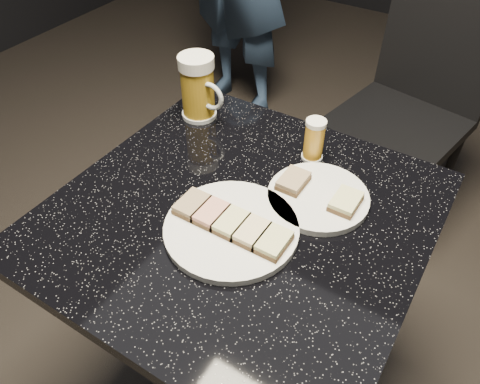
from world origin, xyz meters
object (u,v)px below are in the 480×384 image
(chair, at_px, (411,105))
(plate_large, at_px, (231,229))
(beer_mug, at_px, (198,88))
(table, at_px, (240,284))
(plate_small, at_px, (318,197))
(beer_tumbler, at_px, (314,140))

(chair, bearing_deg, plate_large, -94.62)
(chair, bearing_deg, beer_mug, -115.58)
(table, relative_size, chair, 0.85)
(plate_small, bearing_deg, plate_large, -121.39)
(plate_large, bearing_deg, chair, 85.38)
(beer_mug, relative_size, beer_tumbler, 1.61)
(beer_tumbler, bearing_deg, plate_large, -96.37)
(plate_large, relative_size, table, 0.34)
(table, bearing_deg, beer_tumbler, 78.41)
(plate_small, distance_m, beer_mug, 0.40)
(beer_tumbler, bearing_deg, chair, 86.03)
(plate_large, xyz_separation_m, chair, (0.08, 1.04, -0.26))
(plate_small, height_order, chair, chair)
(plate_large, height_order, beer_tumbler, beer_tumbler)
(plate_large, distance_m, chair, 1.07)
(table, height_order, beer_tumbler, beer_tumbler)
(plate_small, relative_size, chair, 0.23)
(chair, bearing_deg, beer_tumbler, -93.97)
(plate_small, xyz_separation_m, beer_mug, (-0.38, 0.12, 0.07))
(beer_tumbler, bearing_deg, beer_mug, 179.34)
(table, xyz_separation_m, beer_tumbler, (0.05, 0.23, 0.29))
(beer_mug, relative_size, chair, 0.18)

